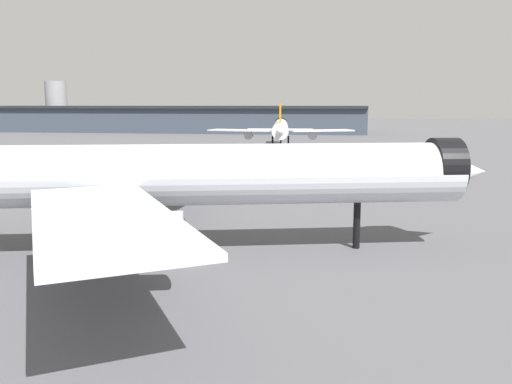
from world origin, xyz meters
name	(u,v)px	position (x,y,z in m)	size (l,w,h in m)	color
ground	(186,262)	(0.00, 0.00, 0.00)	(900.00, 900.00, 0.00)	#56565B
airliner_near_gate	(175,176)	(-1.32, 2.75, 6.72)	(55.52, 50.31, 15.26)	silver
airliner_far_taxiway	(281,128)	(8.71, 117.82, 5.72)	(43.33, 47.33, 12.98)	white
terminal_building	(173,118)	(-40.77, 205.82, 6.37)	(174.79, 50.55, 23.71)	#3D4756
baggage_tug_wing	(157,187)	(-10.03, 33.81, 0.97)	(3.32, 2.11, 1.85)	black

